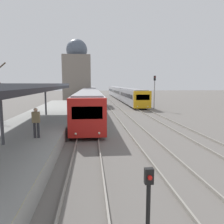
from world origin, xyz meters
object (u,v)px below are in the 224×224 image
at_px(signal_post_near, 148,200).
at_px(person_on_platform, 36,121).
at_px(train_near, 90,97).
at_px(signal_mast_far, 154,88).
at_px(train_far, 121,93).

bearing_deg(signal_post_near, person_on_platform, 119.52).
bearing_deg(train_near, signal_mast_far, -29.81).
distance_m(signal_post_near, signal_mast_far, 28.09).
distance_m(person_on_platform, signal_mast_far, 22.89).
relative_size(person_on_platform, signal_post_near, 0.85).
xyz_separation_m(person_on_platform, signal_mast_far, (12.30, 19.26, 1.32)).
height_order(signal_post_near, signal_mast_far, signal_mast_far).
relative_size(person_on_platform, signal_mast_far, 0.34).
bearing_deg(train_far, person_on_platform, -104.22).
xyz_separation_m(person_on_platform, train_far, (10.41, 41.07, -0.19)).
height_order(person_on_platform, signal_mast_far, signal_mast_far).
bearing_deg(person_on_platform, signal_mast_far, 57.45).
relative_size(train_far, signal_post_near, 22.92).
bearing_deg(signal_mast_far, signal_post_near, -106.57).
bearing_deg(signal_mast_far, person_on_platform, -122.55).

